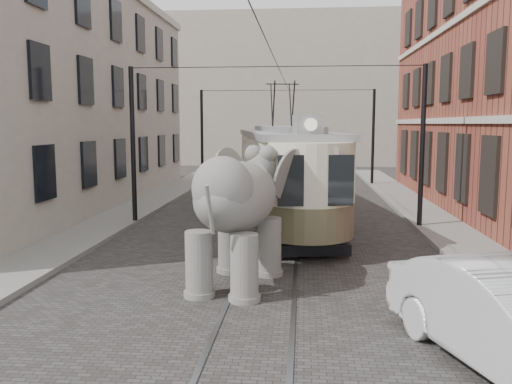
# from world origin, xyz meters

# --- Properties ---
(ground) EXTENTS (120.00, 120.00, 0.00)m
(ground) POSITION_xyz_m (0.00, 0.00, 0.00)
(ground) COLOR #3C3A38
(tram_rails) EXTENTS (1.54, 80.00, 0.02)m
(tram_rails) POSITION_xyz_m (0.00, 0.00, 0.01)
(tram_rails) COLOR slate
(tram_rails) RESTS_ON ground
(sidewalk_right) EXTENTS (2.00, 60.00, 0.15)m
(sidewalk_right) POSITION_xyz_m (6.00, 0.00, 0.07)
(sidewalk_right) COLOR slate
(sidewalk_right) RESTS_ON ground
(sidewalk_left) EXTENTS (2.00, 60.00, 0.15)m
(sidewalk_left) POSITION_xyz_m (-6.50, 0.00, 0.07)
(sidewalk_left) COLOR slate
(sidewalk_left) RESTS_ON ground
(stucco_building) EXTENTS (7.00, 24.00, 10.00)m
(stucco_building) POSITION_xyz_m (-11.00, 10.00, 5.00)
(stucco_building) COLOR gray
(stucco_building) RESTS_ON ground
(distant_block) EXTENTS (28.00, 10.00, 14.00)m
(distant_block) POSITION_xyz_m (0.00, 40.00, 7.00)
(distant_block) COLOR gray
(distant_block) RESTS_ON ground
(catenary) EXTENTS (11.00, 30.20, 6.00)m
(catenary) POSITION_xyz_m (-0.20, 5.00, 3.00)
(catenary) COLOR black
(catenary) RESTS_ON ground
(tram) EXTENTS (5.04, 14.13, 5.50)m
(tram) POSITION_xyz_m (0.02, 7.77, 2.75)
(tram) COLOR beige
(tram) RESTS_ON ground
(elephant) EXTENTS (4.00, 5.92, 3.33)m
(elephant) POSITION_xyz_m (-0.68, -1.54, 1.66)
(elephant) COLOR slate
(elephant) RESTS_ON ground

